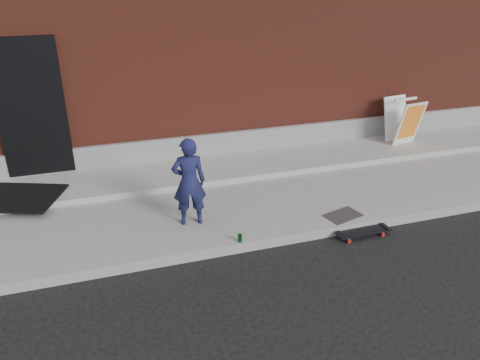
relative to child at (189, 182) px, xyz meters
name	(u,v)px	position (x,y,z in m)	size (l,w,h in m)	color
ground	(240,253)	(0.51, -0.75, -0.79)	(80.00, 80.00, 0.00)	black
sidewalk	(212,199)	(0.51, 0.75, -0.72)	(20.00, 3.00, 0.15)	gray
apron	(200,171)	(0.51, 1.65, -0.59)	(20.00, 1.20, 0.10)	#969690
building	(153,10)	(0.51, 6.25, 1.71)	(20.00, 8.10, 5.00)	maroon
child	(189,182)	(0.00, 0.00, 0.00)	(0.47, 0.31, 1.28)	#171940
skateboard	(363,232)	(2.29, -0.87, -0.72)	(0.79, 0.21, 0.09)	red
pizza_sign	(403,121)	(4.66, 1.71, -0.09)	(0.62, 0.71, 0.90)	silver
soda_can	(240,238)	(0.51, -0.70, -0.59)	(0.06, 0.06, 0.11)	#167124
doormat	(19,197)	(-2.39, 1.34, -0.52)	(1.18, 0.95, 0.03)	black
utility_plate	(343,216)	(2.17, -0.49, -0.63)	(0.52, 0.33, 0.02)	#525257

